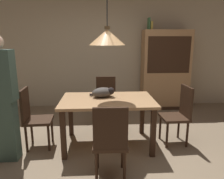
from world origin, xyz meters
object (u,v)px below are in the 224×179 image
Objects in this scene: dining_table at (108,105)px; chair_right_side at (179,112)px; chair_far_back at (106,99)px; person_standing at (2,100)px; cat_sleeping at (103,92)px; book_green_slim at (149,24)px; pendant_lamp at (107,37)px; book_yellow_short at (151,26)px; hutch_bookcase at (165,72)px; chair_left_side at (33,115)px; chair_near_front at (110,140)px.

chair_right_side is at bearing 0.20° from dining_table.
chair_far_back is 0.55× the size of person_standing.
book_green_slim reaches higher than cat_sleeping.
book_green_slim is at bearing 43.91° from chair_far_back.
pendant_lamp is at bearing -64.21° from cat_sleeping.
book_yellow_short is (1.06, 1.85, 1.29)m from dining_table.
person_standing is at bearing -137.77° from book_green_slim.
chair_far_back is at bearing 40.96° from person_standing.
dining_table is at bearing -179.80° from chair_right_side.
hutch_bookcase reaches higher than dining_table.
chair_far_back is 4.65× the size of book_yellow_short.
chair_left_side is 1.43m from chair_far_back.
pendant_lamp reaches higher than cat_sleeping.
chair_far_back and chair_right_side have the same top height.
pendant_lamp reaches higher than chair_left_side.
pendant_lamp reaches higher than book_green_slim.
pendant_lamp is at bearing 89.85° from chair_near_front.
pendant_lamp reaches higher than chair_right_side.
dining_table is 1.01m from pendant_lamp.
cat_sleeping is at bearing -121.71° from book_green_slim.
dining_table is at bearing -75.96° from pendant_lamp.
book_yellow_short is at bearing 60.18° from pendant_lamp.
cat_sleeping is 1.56× the size of book_green_slim.
dining_table is 0.22m from cat_sleeping.
person_standing is (-1.40, -0.34, 0.21)m from dining_table.
person_standing reaches higher than dining_table.
pendant_lamp is 0.70× the size of hutch_bookcase.
chair_left_side is 1.12m from cat_sleeping.
book_yellow_short is (0.05, 0.00, -0.04)m from book_green_slim.
person_standing is (-2.53, -0.34, 0.34)m from chair_right_side.
dining_table is at bearing 0.25° from chair_left_side.
dining_table is at bearing -118.62° from book_green_slim.
chair_left_side is at bearing 142.20° from chair_near_front.
dining_table is 0.89m from chair_far_back.
pendant_lamp is at bearing -118.62° from book_green_slim.
dining_table is 5.38× the size of book_green_slim.
book_yellow_short is at bearing 41.63° from person_standing.
dining_table is 0.89m from chair_near_front.
book_green_slim reaches higher than person_standing.
chair_near_front is 3.58× the size of book_green_slim.
book_green_slim is (2.14, 1.85, 1.47)m from chair_left_side.
chair_left_side is 2.26m from chair_right_side.
book_yellow_short reaches higher than chair_right_side.
book_yellow_short is (-0.38, 0.00, 1.05)m from hutch_bookcase.
hutch_bookcase is at bearing 51.97° from pendant_lamp.
chair_left_side is 1.00× the size of chair_far_back.
chair_near_front is 0.72× the size of pendant_lamp.
hutch_bookcase is 1.12m from book_yellow_short.
pendant_lamp reaches higher than chair_near_front.
dining_table is 1.51× the size of chair_far_back.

